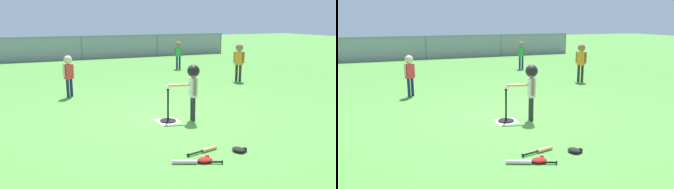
{
  "view_description": "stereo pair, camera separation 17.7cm",
  "coord_description": "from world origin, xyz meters",
  "views": [
    {
      "loc": [
        -2.71,
        -6.39,
        2.02
      ],
      "look_at": [
        -0.16,
        -0.4,
        0.55
      ],
      "focal_mm": 36.45,
      "sensor_mm": 36.0,
      "label": 1
    },
    {
      "loc": [
        -2.54,
        -6.46,
        2.02
      ],
      "look_at": [
        -0.16,
        -0.4,
        0.55
      ],
      "focal_mm": 36.45,
      "sensor_mm": 36.0,
      "label": 2
    }
  ],
  "objects": [
    {
      "name": "ground_plane",
      "position": [
        0.0,
        0.0,
        0.0
      ],
      "size": [
        60.0,
        60.0,
        0.0
      ],
      "primitive_type": "plane",
      "color": "#51933D"
    },
    {
      "name": "home_plate",
      "position": [
        -0.16,
        -0.4,
        0.0
      ],
      "size": [
        0.44,
        0.44,
        0.01
      ],
      "primitive_type": "cube",
      "color": "white",
      "rests_on": "ground_plane"
    },
    {
      "name": "batting_tee",
      "position": [
        -0.16,
        -0.4,
        0.1
      ],
      "size": [
        0.32,
        0.32,
        0.65
      ],
      "color": "black",
      "rests_on": "ground_plane"
    },
    {
      "name": "baseball_on_tee",
      "position": [
        -0.16,
        -0.4,
        0.69
      ],
      "size": [
        0.07,
        0.07,
        0.07
      ],
      "primitive_type": "sphere",
      "color": "white",
      "rests_on": "batting_tee"
    },
    {
      "name": "batter_child",
      "position": [
        0.33,
        -0.5,
        0.8
      ],
      "size": [
        0.63,
        0.32,
        1.12
      ],
      "color": "#262626",
      "rests_on": "ground_plane"
    },
    {
      "name": "fielder_deep_left",
      "position": [
        3.68,
        2.78,
        0.78
      ],
      "size": [
        0.26,
        0.29,
        1.21
      ],
      "color": "#262626",
      "rests_on": "ground_plane"
    },
    {
      "name": "fielder_near_left",
      "position": [
        3.02,
        6.01,
        0.71
      ],
      "size": [
        0.3,
        0.22,
        1.1
      ],
      "color": "#191E4C",
      "rests_on": "ground_plane"
    },
    {
      "name": "fielder_deep_right",
      "position": [
        -1.66,
        2.59,
        0.7
      ],
      "size": [
        0.29,
        0.21,
        1.08
      ],
      "color": "#191E4C",
      "rests_on": "ground_plane"
    },
    {
      "name": "spare_bat_silver",
      "position": [
        -0.67,
        -2.38,
        0.03
      ],
      "size": [
        0.68,
        0.34,
        0.06
      ],
      "color": "silver",
      "rests_on": "ground_plane"
    },
    {
      "name": "spare_bat_wood",
      "position": [
        -0.23,
        -2.08,
        0.03
      ],
      "size": [
        0.57,
        0.17,
        0.06
      ],
      "color": "#DBB266",
      "rests_on": "ground_plane"
    },
    {
      "name": "glove_by_plate",
      "position": [
        -0.44,
        -2.41,
        0.04
      ],
      "size": [
        0.24,
        0.18,
        0.07
      ],
      "color": "#B21919",
      "rests_on": "ground_plane"
    },
    {
      "name": "glove_near_bats",
      "position": [
        0.23,
        -2.28,
        0.04
      ],
      "size": [
        0.23,
        0.26,
        0.07
      ],
      "color": "black",
      "rests_on": "ground_plane"
    },
    {
      "name": "outfield_fence",
      "position": [
        0.0,
        10.86,
        0.62
      ],
      "size": [
        16.06,
        0.06,
        1.15
      ],
      "color": "slate",
      "rests_on": "ground_plane"
    }
  ]
}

